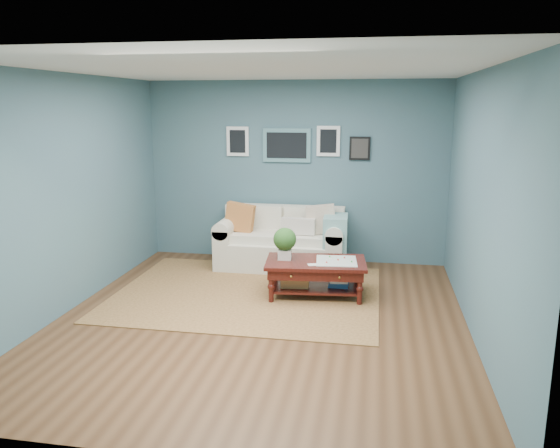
# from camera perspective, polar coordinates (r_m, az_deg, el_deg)

# --- Properties ---
(room_shell) EXTENTS (5.00, 5.02, 2.70)m
(room_shell) POSITION_cam_1_polar(r_m,az_deg,el_deg) (5.86, -2.02, 2.68)
(room_shell) COLOR brown
(room_shell) RESTS_ON ground
(area_rug) EXTENTS (3.28, 2.63, 0.01)m
(area_rug) POSITION_cam_1_polar(r_m,az_deg,el_deg) (7.00, -3.38, -7.18)
(area_rug) COLOR brown
(area_rug) RESTS_ON ground
(loveseat) EXTENTS (1.89, 0.86, 0.97)m
(loveseat) POSITION_cam_1_polar(r_m,az_deg,el_deg) (7.97, 0.73, -1.79)
(loveseat) COLOR beige
(loveseat) RESTS_ON ground
(coffee_table) EXTENTS (1.29, 0.83, 0.86)m
(coffee_table) POSITION_cam_1_polar(r_m,az_deg,el_deg) (6.79, 3.20, -4.47)
(coffee_table) COLOR black
(coffee_table) RESTS_ON ground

